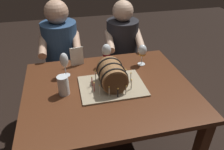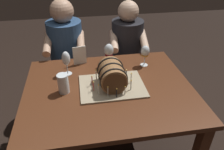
{
  "view_description": "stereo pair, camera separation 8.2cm",
  "coord_description": "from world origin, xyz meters",
  "px_view_note": "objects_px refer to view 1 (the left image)",
  "views": [
    {
      "loc": [
        -0.27,
        -1.25,
        1.65
      ],
      "look_at": [
        0.02,
        0.01,
        0.83
      ],
      "focal_mm": 35.18,
      "sensor_mm": 36.0,
      "label": 1
    },
    {
      "loc": [
        -0.19,
        -1.27,
        1.65
      ],
      "look_at": [
        0.02,
        0.01,
        0.83
      ],
      "focal_mm": 35.18,
      "sensor_mm": 36.0,
      "label": 2
    }
  ],
  "objects_px": {
    "wine_glass_red": "(106,51)",
    "wine_glass_amber": "(142,51)",
    "wine_glass_empty": "(64,61)",
    "beer_pint": "(63,86)",
    "menu_card": "(77,56)",
    "barrel_cake": "(112,77)",
    "person_seated_left": "(63,64)",
    "person_seated_right": "(122,59)",
    "dining_table": "(109,99)"
  },
  "relations": [
    {
      "from": "wine_glass_red",
      "to": "wine_glass_amber",
      "type": "distance_m",
      "value": 0.3
    },
    {
      "from": "wine_glass_red",
      "to": "wine_glass_empty",
      "type": "distance_m",
      "value": 0.35
    },
    {
      "from": "beer_pint",
      "to": "menu_card",
      "type": "height_order",
      "value": "menu_card"
    },
    {
      "from": "barrel_cake",
      "to": "wine_glass_empty",
      "type": "height_order",
      "value": "barrel_cake"
    },
    {
      "from": "wine_glass_empty",
      "to": "person_seated_left",
      "type": "bearing_deg",
      "value": 92.06
    },
    {
      "from": "beer_pint",
      "to": "person_seated_left",
      "type": "bearing_deg",
      "value": 89.66
    },
    {
      "from": "person_seated_left",
      "to": "person_seated_right",
      "type": "height_order",
      "value": "person_seated_left"
    },
    {
      "from": "dining_table",
      "to": "beer_pint",
      "type": "relative_size",
      "value": 8.62
    },
    {
      "from": "menu_card",
      "to": "person_seated_left",
      "type": "relative_size",
      "value": 0.13
    },
    {
      "from": "beer_pint",
      "to": "menu_card",
      "type": "bearing_deg",
      "value": 71.58
    },
    {
      "from": "person_seated_left",
      "to": "wine_glass_amber",
      "type": "bearing_deg",
      "value": -37.05
    },
    {
      "from": "wine_glass_empty",
      "to": "person_seated_right",
      "type": "relative_size",
      "value": 0.17
    },
    {
      "from": "wine_glass_empty",
      "to": "person_seated_left",
      "type": "distance_m",
      "value": 0.61
    },
    {
      "from": "wine_glass_empty",
      "to": "barrel_cake",
      "type": "bearing_deg",
      "value": -36.07
    },
    {
      "from": "barrel_cake",
      "to": "wine_glass_red",
      "type": "xyz_separation_m",
      "value": [
        0.03,
        0.31,
        0.05
      ]
    },
    {
      "from": "wine_glass_amber",
      "to": "wine_glass_empty",
      "type": "distance_m",
      "value": 0.63
    },
    {
      "from": "barrel_cake",
      "to": "wine_glass_amber",
      "type": "distance_m",
      "value": 0.42
    },
    {
      "from": "dining_table",
      "to": "person_seated_right",
      "type": "xyz_separation_m",
      "value": [
        0.31,
        0.76,
        -0.1
      ]
    },
    {
      "from": "wine_glass_amber",
      "to": "beer_pint",
      "type": "height_order",
      "value": "wine_glass_amber"
    },
    {
      "from": "wine_glass_amber",
      "to": "wine_glass_empty",
      "type": "bearing_deg",
      "value": -176.87
    },
    {
      "from": "barrel_cake",
      "to": "menu_card",
      "type": "bearing_deg",
      "value": 119.18
    },
    {
      "from": "wine_glass_empty",
      "to": "menu_card",
      "type": "height_order",
      "value": "wine_glass_empty"
    },
    {
      "from": "beer_pint",
      "to": "person_seated_left",
      "type": "xyz_separation_m",
      "value": [
        0.0,
        0.77,
        -0.25
      ]
    },
    {
      "from": "wine_glass_red",
      "to": "menu_card",
      "type": "height_order",
      "value": "wine_glass_red"
    },
    {
      "from": "menu_card",
      "to": "person_seated_right",
      "type": "bearing_deg",
      "value": 27.77
    },
    {
      "from": "wine_glass_empty",
      "to": "person_seated_right",
      "type": "height_order",
      "value": "person_seated_right"
    },
    {
      "from": "beer_pint",
      "to": "person_seated_right",
      "type": "height_order",
      "value": "person_seated_right"
    },
    {
      "from": "wine_glass_red",
      "to": "wine_glass_empty",
      "type": "xyz_separation_m",
      "value": [
        -0.34,
        -0.08,
        -0.0
      ]
    },
    {
      "from": "wine_glass_red",
      "to": "person_seated_right",
      "type": "xyz_separation_m",
      "value": [
        0.26,
        0.45,
        -0.34
      ]
    },
    {
      "from": "wine_glass_empty",
      "to": "person_seated_right",
      "type": "xyz_separation_m",
      "value": [
        0.6,
        0.53,
        -0.34
      ]
    },
    {
      "from": "wine_glass_red",
      "to": "person_seated_left",
      "type": "bearing_deg",
      "value": 128.86
    },
    {
      "from": "wine_glass_amber",
      "to": "beer_pint",
      "type": "relative_size",
      "value": 1.28
    },
    {
      "from": "wine_glass_red",
      "to": "person_seated_right",
      "type": "height_order",
      "value": "person_seated_right"
    },
    {
      "from": "wine_glass_empty",
      "to": "menu_card",
      "type": "xyz_separation_m",
      "value": [
        0.1,
        0.15,
        -0.05
      ]
    },
    {
      "from": "wine_glass_amber",
      "to": "person_seated_right",
      "type": "distance_m",
      "value": 0.6
    },
    {
      "from": "wine_glass_red",
      "to": "wine_glass_empty",
      "type": "relative_size",
      "value": 1.0
    },
    {
      "from": "wine_glass_amber",
      "to": "person_seated_right",
      "type": "xyz_separation_m",
      "value": [
        -0.03,
        0.49,
        -0.33
      ]
    },
    {
      "from": "barrel_cake",
      "to": "person_seated_right",
      "type": "bearing_deg",
      "value": 69.33
    },
    {
      "from": "barrel_cake",
      "to": "wine_glass_amber",
      "type": "xyz_separation_m",
      "value": [
        0.32,
        0.26,
        0.04
      ]
    },
    {
      "from": "barrel_cake",
      "to": "beer_pint",
      "type": "relative_size",
      "value": 3.32
    },
    {
      "from": "dining_table",
      "to": "person_seated_left",
      "type": "xyz_separation_m",
      "value": [
        -0.31,
        0.76,
        -0.07
      ]
    },
    {
      "from": "barrel_cake",
      "to": "person_seated_right",
      "type": "distance_m",
      "value": 0.86
    },
    {
      "from": "dining_table",
      "to": "person_seated_left",
      "type": "height_order",
      "value": "person_seated_left"
    },
    {
      "from": "wine_glass_amber",
      "to": "menu_card",
      "type": "distance_m",
      "value": 0.54
    },
    {
      "from": "person_seated_right",
      "to": "wine_glass_red",
      "type": "bearing_deg",
      "value": -120.09
    },
    {
      "from": "barrel_cake",
      "to": "beer_pint",
      "type": "bearing_deg",
      "value": -178.53
    },
    {
      "from": "person_seated_right",
      "to": "wine_glass_amber",
      "type": "bearing_deg",
      "value": -86.18
    },
    {
      "from": "barrel_cake",
      "to": "wine_glass_empty",
      "type": "distance_m",
      "value": 0.39
    },
    {
      "from": "barrel_cake",
      "to": "person_seated_right",
      "type": "xyz_separation_m",
      "value": [
        0.29,
        0.76,
        -0.29
      ]
    },
    {
      "from": "beer_pint",
      "to": "barrel_cake",
      "type": "bearing_deg",
      "value": 1.47
    }
  ]
}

